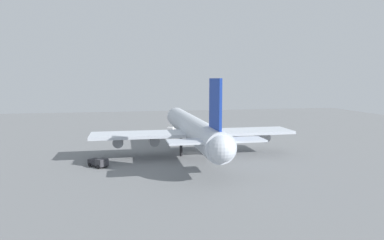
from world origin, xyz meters
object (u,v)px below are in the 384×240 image
(safety_cone_nose, at_px, (167,135))
(cargo_airplane, at_px, (192,128))
(maintenance_van, at_px, (99,162))
(cargo_loader, at_px, (175,130))

(safety_cone_nose, bearing_deg, cargo_airplane, -173.51)
(maintenance_van, bearing_deg, safety_cone_nose, -28.47)
(cargo_airplane, height_order, safety_cone_nose, cargo_airplane)
(cargo_loader, bearing_deg, maintenance_van, 151.38)
(cargo_loader, bearing_deg, cargo_airplane, 179.58)
(cargo_airplane, xyz_separation_m, cargo_loader, (32.55, -0.24, -5.33))
(cargo_airplane, xyz_separation_m, safety_cone_nose, (26.76, 3.04, -6.09))
(cargo_airplane, relative_size, cargo_loader, 10.48)
(cargo_airplane, height_order, maintenance_van, cargo_airplane)
(maintenance_van, bearing_deg, cargo_loader, -28.62)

